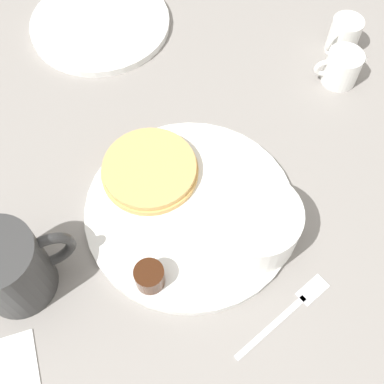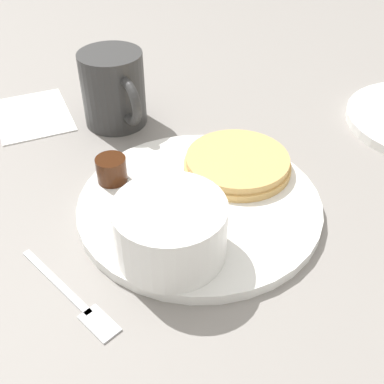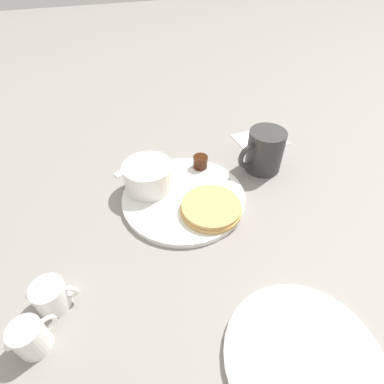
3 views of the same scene
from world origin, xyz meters
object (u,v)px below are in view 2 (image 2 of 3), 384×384
bowl (170,228)px  fork (77,301)px  plate (199,204)px  coffee_mug (114,90)px

bowl → fork: size_ratio=0.81×
plate → fork: (-0.09, 0.15, -0.00)m
plate → bowl: (-0.07, 0.05, 0.04)m
coffee_mug → bowl: bearing=179.1°
coffee_mug → fork: bearing=161.5°
plate → fork: 0.17m
bowl → coffee_mug: size_ratio=0.89×
plate → coffee_mug: 0.22m
fork → bowl: bearing=-77.1°
bowl → fork: bearing=102.9°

